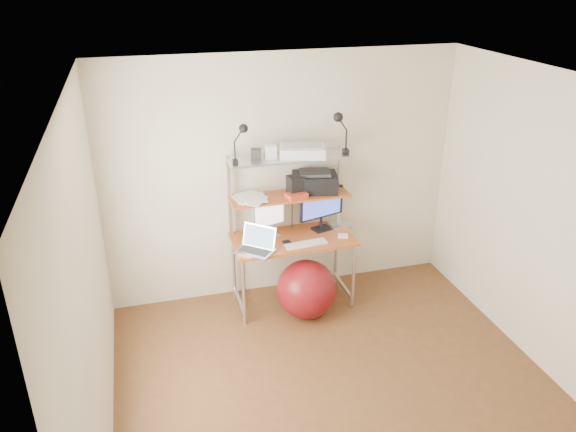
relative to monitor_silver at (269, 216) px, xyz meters
name	(u,v)px	position (x,y,z in m)	size (l,w,h in m)	color
room	(348,261)	(0.21, -1.56, 0.29)	(3.60, 3.60, 3.60)	brown
computer_desk	(291,216)	(0.21, -0.06, 0.00)	(1.20, 0.60, 1.57)	#B65D23
wall_outlet	(357,251)	(1.06, 0.22, -0.66)	(0.08, 0.01, 0.12)	silver
monitor_silver	(269,216)	(0.00, 0.00, 0.00)	(0.35, 0.18, 0.41)	#A8A8AC
monitor_black	(321,206)	(0.55, 0.01, 0.04)	(0.50, 0.20, 0.51)	black
laptop	(257,245)	(-0.19, -0.27, -0.16)	(0.43, 0.43, 0.30)	silver
keyboard	(306,244)	(0.29, -0.29, -0.21)	(0.42, 0.12, 0.01)	silver
mouse	(343,236)	(0.70, -0.23, -0.20)	(0.10, 0.06, 0.03)	silver
mac_mini	(339,224)	(0.75, 0.02, -0.20)	(0.21, 0.21, 0.04)	silver
phone	(288,243)	(0.13, -0.23, -0.21)	(0.07, 0.13, 0.01)	black
printer	(315,182)	(0.48, 0.05, 0.29)	(0.49, 0.38, 0.21)	black
nas_cube	(295,186)	(0.26, -0.02, 0.30)	(0.14, 0.14, 0.20)	black
red_box	(296,196)	(0.25, -0.09, 0.22)	(0.19, 0.13, 0.05)	#BF391E
scanner	(302,151)	(0.33, -0.02, 0.65)	(0.48, 0.38, 0.11)	silver
box_white	(270,152)	(0.02, 0.00, 0.66)	(0.11, 0.09, 0.13)	silver
box_grey	(256,154)	(-0.12, 0.01, 0.64)	(0.10, 0.10, 0.10)	#2E2E30
clip_lamp_left	(242,135)	(-0.27, -0.09, 0.87)	(0.15, 0.08, 0.38)	black
clip_lamp_right	(340,124)	(0.67, -0.08, 0.90)	(0.17, 0.09, 0.42)	black
exercise_ball	(306,289)	(0.27, -0.39, -0.66)	(0.59, 0.59, 0.59)	maroon
paper_stack	(251,198)	(-0.17, 0.01, 0.21)	(0.37, 0.43, 0.02)	white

